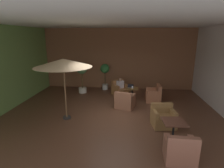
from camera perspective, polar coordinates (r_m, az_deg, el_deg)
name	(u,v)px	position (r m, az deg, el deg)	size (l,w,h in m)	color
ground_plane	(111,117)	(7.76, -0.33, -10.24)	(9.48, 8.96, 0.02)	brown
wall_back_brick	(118,59)	(11.54, 1.98, 7.86)	(9.48, 0.08, 3.76)	brown
wall_left_accent	(0,71)	(8.96, -31.84, 3.63)	(0.08, 8.96, 3.76)	#6C984D
ceiling_slab	(111,22)	(7.05, -0.38, 19.01)	(9.48, 8.96, 0.06)	silver
cafe_table_front_left	(132,91)	(9.50, 6.34, -2.23)	(0.64, 0.64, 0.68)	black
armchair_front_left_north	(125,101)	(8.55, 4.08, -5.50)	(1.00, 0.96, 0.82)	#945F46
armchair_front_left_east	(154,95)	(9.65, 13.01, -3.47)	(0.74, 0.80, 0.86)	#9D5F40
armchair_front_left_south	(120,90)	(10.42, 2.45, -1.78)	(1.04, 1.04, 0.83)	#A0683B
cafe_table_front_right	(174,125)	(6.22, 18.87, -12.16)	(0.76, 0.76, 0.68)	black
armchair_front_right_north	(163,118)	(7.17, 15.78, -10.28)	(0.92, 0.86, 0.81)	olive
armchair_front_right_east	(180,151)	(5.47, 20.60, -19.05)	(0.82, 0.76, 0.85)	#925A46
patio_umbrella_tall_red	(63,63)	(7.17, -15.11, 6.32)	(2.21, 2.21, 2.45)	#2D2D2D
potted_tree_left_corner	(105,72)	(11.34, -2.22, 3.69)	(0.57, 0.57, 1.62)	silver
potted_tree_mid_left	(82,73)	(10.73, -9.45, 3.35)	(0.63, 0.63, 1.77)	beige
patron_blue_shirt	(120,84)	(10.29, 2.61, 0.03)	(0.44, 0.42, 0.59)	silver
iced_drink_cup	(132,87)	(9.39, 6.45, -1.00)	(0.08, 0.08, 0.11)	white
open_laptop	(131,87)	(9.50, 5.97, -0.83)	(0.36, 0.29, 0.20)	#9EA0A5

